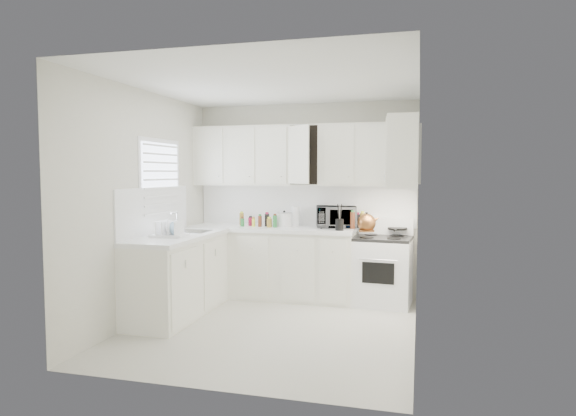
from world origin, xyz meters
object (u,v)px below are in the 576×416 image
(stove, at_px, (382,261))
(utensil_crock, at_px, (339,217))
(dish_rack, at_px, (169,228))
(rice_cooker, at_px, (284,218))
(tea_kettle, at_px, (367,222))
(microwave, at_px, (336,214))

(stove, xyz_separation_m, utensil_crock, (-0.52, -0.17, 0.57))
(dish_rack, bearing_deg, rice_cooker, 51.55)
(stove, relative_size, dish_rack, 2.95)
(dish_rack, bearing_deg, tea_kettle, 24.53)
(microwave, relative_size, rice_cooker, 2.37)
(rice_cooker, bearing_deg, microwave, 14.49)
(tea_kettle, height_order, rice_cooker, tea_kettle)
(tea_kettle, relative_size, dish_rack, 0.75)
(rice_cooker, bearing_deg, stove, 4.45)
(dish_rack, bearing_deg, stove, 25.80)
(microwave, distance_m, rice_cooker, 0.70)
(utensil_crock, xyz_separation_m, dish_rack, (-1.77, -1.09, -0.07))
(microwave, bearing_deg, stove, -30.02)
(tea_kettle, relative_size, utensil_crock, 0.82)
(tea_kettle, height_order, microwave, microwave)
(stove, xyz_separation_m, microwave, (-0.62, 0.17, 0.57))
(rice_cooker, xyz_separation_m, utensil_crock, (0.79, -0.28, 0.06))
(tea_kettle, height_order, dish_rack, tea_kettle)
(stove, height_order, microwave, microwave)
(microwave, bearing_deg, rice_cooker, 170.93)
(stove, height_order, tea_kettle, tea_kettle)
(tea_kettle, bearing_deg, utensil_crock, 174.91)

